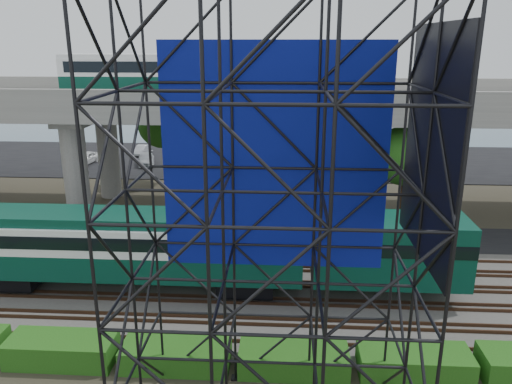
{
  "coord_description": "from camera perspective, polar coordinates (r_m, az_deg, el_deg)",
  "views": [
    {
      "loc": [
        5.51,
        -22.38,
        13.4
      ],
      "look_at": [
        3.79,
        6.0,
        4.73
      ],
      "focal_mm": 35.0,
      "sensor_mm": 36.0,
      "label": 1
    }
  ],
  "objects": [
    {
      "name": "ground",
      "position": [
        26.66,
        -9.21,
        -13.45
      ],
      "size": [
        140.0,
        140.0,
        0.0
      ],
      "primitive_type": "plane",
      "color": "#474233",
      "rests_on": "ground"
    },
    {
      "name": "ballast_bed",
      "position": [
        28.31,
        -8.34,
        -11.25
      ],
      "size": [
        90.0,
        12.0,
        0.2
      ],
      "primitive_type": "cube",
      "color": "slate",
      "rests_on": "ground"
    },
    {
      "name": "service_road",
      "position": [
        35.91,
        -5.63,
        -4.96
      ],
      "size": [
        90.0,
        5.0,
        0.08
      ],
      "primitive_type": "cube",
      "color": "black",
      "rests_on": "ground"
    },
    {
      "name": "parking_lot",
      "position": [
        58.2,
        -2.06,
        3.69
      ],
      "size": [
        90.0,
        18.0,
        0.08
      ],
      "primitive_type": "cube",
      "color": "black",
      "rests_on": "ground"
    },
    {
      "name": "harbor_water",
      "position": [
        79.7,
        -0.55,
        7.3
      ],
      "size": [
        140.0,
        40.0,
        0.03
      ],
      "primitive_type": "cube",
      "color": "#425D6E",
      "rests_on": "ground"
    },
    {
      "name": "rail_tracks",
      "position": [
        28.23,
        -8.35,
        -10.93
      ],
      "size": [
        90.0,
        9.52,
        0.16
      ],
      "color": "#472D1E",
      "rests_on": "ballast_bed"
    },
    {
      "name": "commuter_train",
      "position": [
        27.31,
        -10.44,
        -5.98
      ],
      "size": [
        29.3,
        3.06,
        4.3
      ],
      "color": "black",
      "rests_on": "rail_tracks"
    },
    {
      "name": "overpass",
      "position": [
        39.18,
        -5.32,
        9.29
      ],
      "size": [
        80.0,
        12.0,
        12.4
      ],
      "color": "#9E9B93",
      "rests_on": "ground"
    },
    {
      "name": "scaffold_tower",
      "position": [
        15.57,
        1.81,
        -5.41
      ],
      "size": [
        9.36,
        6.36,
        15.0
      ],
      "color": "black",
      "rests_on": "ground"
    },
    {
      "name": "hedge_strip",
      "position": [
        22.63,
        -9.09,
        -17.85
      ],
      "size": [
        34.6,
        1.8,
        1.2
      ],
      "color": "#194F12",
      "rests_on": "ground"
    },
    {
      "name": "trees",
      "position": [
        40.63,
        -11.16,
        5.54
      ],
      "size": [
        40.94,
        16.94,
        7.69
      ],
      "color": "#382314",
      "rests_on": "ground"
    },
    {
      "name": "suv",
      "position": [
        38.83,
        -20.3,
        -3.18
      ],
      "size": [
        5.15,
        3.73,
        1.3
      ],
      "primitive_type": "imported",
      "rotation": [
        0.0,
        0.0,
        1.2
      ],
      "color": "black",
      "rests_on": "service_road"
    },
    {
      "name": "parked_cars",
      "position": [
        57.3,
        -1.24,
        4.13
      ],
      "size": [
        37.36,
        9.52,
        1.32
      ],
      "color": "white",
      "rests_on": "parking_lot"
    }
  ]
}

